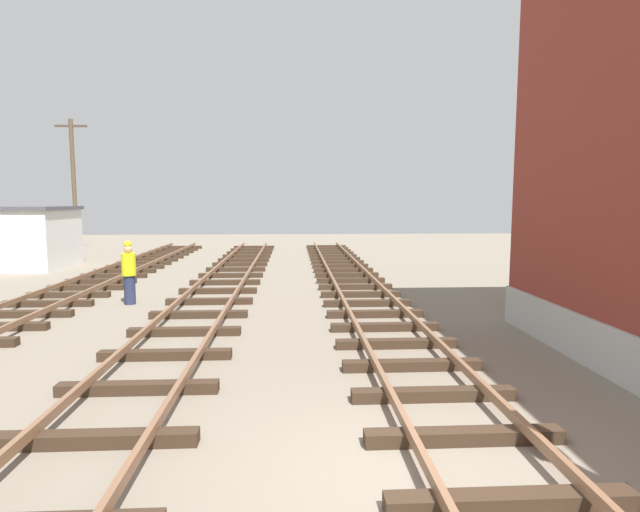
{
  "coord_description": "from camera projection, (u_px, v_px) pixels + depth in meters",
  "views": [
    {
      "loc": [
        -1.22,
        -5.19,
        3.02
      ],
      "look_at": [
        -0.47,
        8.63,
        1.49
      ],
      "focal_mm": 28.23,
      "sensor_mm": 36.0,
      "label": 1
    }
  ],
  "objects": [
    {
      "name": "utility_pole_far",
      "position": [
        74.0,
        183.0,
        29.41
      ],
      "size": [
        1.8,
        0.24,
        7.7
      ],
      "color": "brown",
      "rests_on": "ground"
    },
    {
      "name": "ground_plane",
      "position": [
        405.0,
        475.0,
        5.55
      ],
      "size": [
        80.0,
        80.0,
        0.0
      ],
      "primitive_type": "plane",
      "color": "slate"
    },
    {
      "name": "track_near_building",
      "position": [
        485.0,
        462.0,
        5.59
      ],
      "size": [
        2.5,
        54.59,
        0.32
      ],
      "color": "#38281C",
      "rests_on": "ground"
    },
    {
      "name": "track_centre",
      "position": [
        65.0,
        473.0,
        5.34
      ],
      "size": [
        2.5,
        54.59,
        0.32
      ],
      "color": "#38281C",
      "rests_on": "ground"
    },
    {
      "name": "track_worker_foreground",
      "position": [
        129.0,
        273.0,
        14.59
      ],
      "size": [
        0.4,
        0.4,
        1.87
      ],
      "color": "#262D4C",
      "rests_on": "ground"
    },
    {
      "name": "control_hut",
      "position": [
        34.0,
        237.0,
        22.37
      ],
      "size": [
        3.0,
        3.8,
        2.76
      ],
      "color": "silver",
      "rests_on": "ground"
    }
  ]
}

